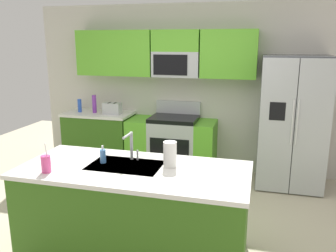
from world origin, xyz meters
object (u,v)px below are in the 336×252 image
(bottle_purple, at_px, (94,104))
(paper_towel_roll, at_px, (170,154))
(pepper_mill, at_px, (94,105))
(drink_cup_pink, at_px, (46,164))
(sink_faucet, at_px, (131,144))
(refrigerator, at_px, (292,123))
(soap_dispenser, at_px, (103,156))
(range_oven, at_px, (172,145))
(bottle_blue, at_px, (80,106))
(toaster, at_px, (112,108))

(bottle_purple, xyz_separation_m, paper_towel_roll, (1.83, -2.12, -0.02))
(pepper_mill, xyz_separation_m, drink_cup_pink, (0.81, -2.56, -0.05))
(bottle_purple, bearing_deg, sink_faucet, -55.36)
(refrigerator, distance_m, drink_cup_pink, 3.36)
(refrigerator, bearing_deg, bottle_purple, 179.05)
(drink_cup_pink, bearing_deg, pepper_mill, 107.58)
(sink_faucet, relative_size, soap_dispenser, 1.66)
(range_oven, distance_m, drink_cup_pink, 2.67)
(bottle_blue, bearing_deg, soap_dispenser, -56.47)
(bottle_blue, xyz_separation_m, bottle_purple, (0.26, 0.01, 0.04))
(toaster, height_order, bottle_blue, bottle_blue)
(pepper_mill, distance_m, bottle_blue, 0.25)
(sink_faucet, bearing_deg, drink_cup_pink, -141.20)
(refrigerator, xyz_separation_m, pepper_mill, (-3.06, 0.07, 0.10))
(refrigerator, relative_size, drink_cup_pink, 6.76)
(pepper_mill, relative_size, bottle_blue, 1.21)
(refrigerator, height_order, soap_dispenser, refrigerator)
(range_oven, bearing_deg, refrigerator, -2.35)
(toaster, bearing_deg, bottle_purple, 174.58)
(bottle_purple, bearing_deg, drink_cup_pink, -72.52)
(range_oven, xyz_separation_m, sink_faucet, (0.12, -2.07, 0.62))
(range_oven, bearing_deg, toaster, -176.90)
(drink_cup_pink, distance_m, soap_dispenser, 0.52)
(range_oven, relative_size, bottle_blue, 6.39)
(bottle_purple, bearing_deg, bottle_blue, -176.92)
(drink_cup_pink, bearing_deg, toaster, 100.71)
(range_oven, relative_size, soap_dispenser, 8.00)
(bottle_blue, height_order, paper_towel_roll, paper_towel_roll)
(range_oven, xyz_separation_m, toaster, (-0.97, -0.05, 0.55))
(range_oven, height_order, soap_dispenser, range_oven)
(drink_cup_pink, xyz_separation_m, paper_towel_roll, (1.02, 0.42, 0.04))
(range_oven, bearing_deg, bottle_blue, -178.69)
(pepper_mill, relative_size, paper_towel_roll, 1.07)
(drink_cup_pink, bearing_deg, sink_faucet, 38.80)
(refrigerator, distance_m, bottle_purple, 3.05)
(refrigerator, bearing_deg, sink_faucet, -129.22)
(range_oven, relative_size, refrigerator, 0.74)
(pepper_mill, bearing_deg, soap_dispenser, -61.63)
(toaster, bearing_deg, bottle_blue, 178.34)
(bottle_blue, height_order, drink_cup_pink, drink_cup_pink)
(refrigerator, xyz_separation_m, sink_faucet, (-1.63, -2.00, 0.14))
(bottle_purple, relative_size, drink_cup_pink, 1.05)
(bottle_blue, bearing_deg, drink_cup_pink, -67.27)
(sink_faucet, height_order, soap_dispenser, sink_faucet)
(range_oven, relative_size, drink_cup_pink, 4.97)
(toaster, distance_m, soap_dispenser, 2.32)
(pepper_mill, relative_size, bottle_purple, 0.90)
(sink_faucet, distance_m, paper_towel_roll, 0.42)
(sink_faucet, bearing_deg, paper_towel_roll, -10.33)
(toaster, distance_m, sink_faucet, 2.30)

